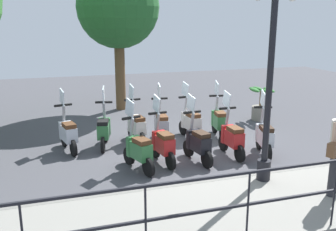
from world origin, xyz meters
name	(u,v)px	position (x,y,z in m)	size (l,w,h in m)	color
ground_plane	(189,150)	(0.00, 0.00, 0.00)	(28.00, 28.00, 0.00)	#424247
promenade_walkway	(253,205)	(-3.15, 0.00, 0.07)	(2.20, 20.00, 0.15)	gray
fence_railing	(294,186)	(-4.20, 0.00, 0.90)	(0.04, 16.03, 1.07)	black
lamp_post_near	(269,92)	(-2.40, -0.64, 1.90)	(0.26, 0.90, 3.97)	black
tree_distant	(118,8)	(5.00, 0.80, 3.60)	(2.87, 2.87, 5.07)	brown
potted_palm	(261,106)	(2.12, -3.28, 0.45)	(1.06, 0.66, 1.05)	slate
scooter_near_0	(264,136)	(-0.83, -1.61, 0.48)	(1.20, 0.54, 1.54)	black
scooter_near_1	(232,137)	(-0.68, -0.82, 0.48)	(1.23, 0.44, 1.54)	black
scooter_near_2	(198,142)	(-0.80, 0.10, 0.48)	(1.23, 0.46, 1.54)	black
scooter_near_3	(163,143)	(-0.64, 0.89, 0.48)	(1.23, 0.45, 1.54)	black
scooter_near_4	(138,149)	(-0.86, 1.51, 0.48)	(1.20, 0.55, 1.54)	black
scooter_far_0	(219,120)	(0.80, -1.17, 0.48)	(1.23, 0.47, 1.54)	black
scooter_far_1	(190,122)	(0.90, -0.37, 0.48)	(1.23, 0.45, 1.54)	black
scooter_far_2	(161,124)	(0.91, 0.47, 0.48)	(1.23, 0.44, 1.54)	black
scooter_far_3	(136,126)	(0.98, 1.13, 0.48)	(1.23, 0.44, 1.54)	black
scooter_far_4	(104,129)	(0.90, 2.00, 0.48)	(1.22, 0.50, 1.54)	black
scooter_far_5	(68,133)	(0.86, 2.89, 0.48)	(1.22, 0.50, 1.54)	black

